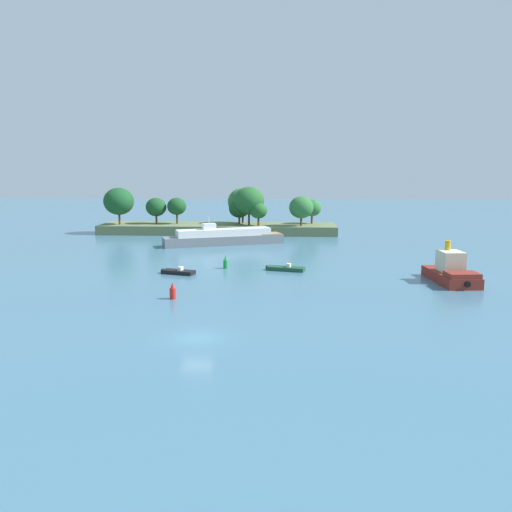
{
  "coord_description": "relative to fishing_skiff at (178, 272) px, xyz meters",
  "views": [
    {
      "loc": [
        7.39,
        -42.54,
        14.34
      ],
      "look_at": [
        3.13,
        35.15,
        1.2
      ],
      "focal_mm": 36.79,
      "sensor_mm": 36.0,
      "label": 1
    }
  ],
  "objects": [
    {
      "name": "white_riverboat",
      "position": [
        3.08,
        27.89,
        1.11
      ],
      "size": [
        22.56,
        11.79,
        5.5
      ],
      "color": "slate",
      "rests_on": "ground"
    },
    {
      "name": "ground_plane",
      "position": [
        7.07,
        -26.97,
        -0.29
      ],
      "size": [
        400.0,
        400.0,
        0.0
      ],
      "primitive_type": "plane",
      "color": "teal"
    },
    {
      "name": "treeline_island",
      "position": [
        -0.08,
        45.65,
        3.61
      ],
      "size": [
        51.89,
        11.32,
        10.24
      ],
      "color": "#66754C",
      "rests_on": "ground"
    },
    {
      "name": "tugboat",
      "position": [
        35.58,
        -3.33,
        1.02
      ],
      "size": [
        5.02,
        10.04,
        5.12
      ],
      "color": "maroon",
      "rests_on": "ground"
    },
    {
      "name": "channel_buoy_red",
      "position": [
        2.18,
        -13.68,
        0.52
      ],
      "size": [
        0.7,
        0.7,
        1.9
      ],
      "color": "red",
      "rests_on": "ground"
    },
    {
      "name": "small_motorboat",
      "position": [
        14.68,
        3.19,
        -0.0
      ],
      "size": [
        5.63,
        2.95,
        1.03
      ],
      "color": "#19472D",
      "rests_on": "ground"
    },
    {
      "name": "fishing_skiff",
      "position": [
        0.0,
        0.0,
        0.0
      ],
      "size": [
        4.91,
        2.92,
        1.03
      ],
      "color": "black",
      "rests_on": "ground"
    },
    {
      "name": "channel_buoy_green",
      "position": [
        6.04,
        4.33,
        0.52
      ],
      "size": [
        0.7,
        0.7,
        1.9
      ],
      "color": "green",
      "rests_on": "ground"
    }
  ]
}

